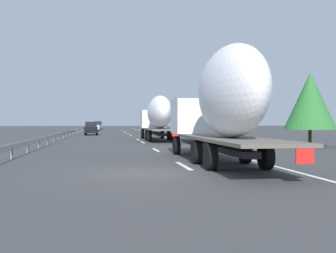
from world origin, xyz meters
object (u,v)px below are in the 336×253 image
(car_white_van, at_px, (95,126))
(car_black_suv, at_px, (91,128))
(truck_trailing, at_px, (222,102))
(car_blue_sedan, at_px, (98,125))
(truck_lead, at_px, (158,115))
(road_sign, at_px, (161,120))

(car_white_van, bearing_deg, car_black_suv, -179.43)
(truck_trailing, bearing_deg, car_blue_sedan, 4.70)
(truck_lead, relative_size, car_black_suv, 3.10)
(car_white_van, xyz_separation_m, car_black_suv, (-24.98, -0.25, 0.00))
(car_blue_sedan, bearing_deg, truck_trailing, -175.30)
(truck_trailing, height_order, car_black_suv, truck_trailing)
(car_black_suv, distance_m, road_sign, 10.82)
(car_blue_sedan, bearing_deg, road_sign, -166.38)
(truck_lead, distance_m, car_black_suv, 19.31)
(truck_lead, distance_m, road_sign, 21.48)
(truck_trailing, xyz_separation_m, car_black_suv, (40.43, 7.11, -1.77))
(truck_lead, height_order, car_white_van, truck_lead)
(car_white_van, height_order, road_sign, road_sign)
(truck_lead, height_order, car_blue_sedan, truck_lead)
(truck_trailing, xyz_separation_m, car_blue_sedan, (85.68, 7.05, -1.72))
(car_white_van, xyz_separation_m, car_blue_sedan, (20.27, -0.31, 0.05))
(truck_lead, bearing_deg, car_blue_sedan, 6.37)
(truck_lead, relative_size, car_white_van, 2.99)
(car_blue_sedan, distance_m, car_black_suv, 45.25)
(truck_trailing, height_order, road_sign, truck_trailing)
(road_sign, bearing_deg, car_blue_sedan, 13.62)
(truck_lead, bearing_deg, road_sign, -8.30)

